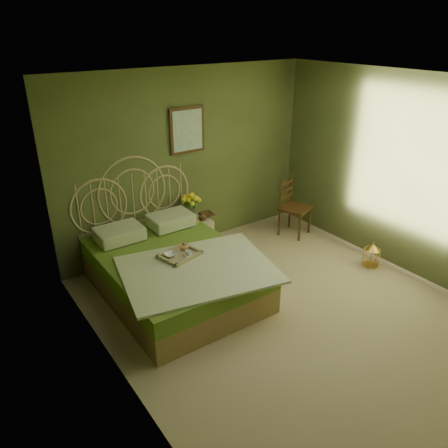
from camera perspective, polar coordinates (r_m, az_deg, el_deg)
floor at (r=5.31m, az=8.49°, el=-11.40°), size 4.50×4.50×0.00m
ceiling at (r=4.33m, az=10.73°, el=17.62°), size 4.50×4.50×0.00m
wall_back at (r=6.36m, az=-4.76°, el=8.19°), size 4.00×0.00×4.00m
wall_left at (r=3.68m, az=-13.76°, el=-5.49°), size 0.00×4.50×4.50m
wall_right at (r=6.16m, az=23.12°, el=5.71°), size 0.00×4.50×4.50m
wall_art at (r=6.22m, az=-4.83°, el=12.10°), size 0.54×0.04×0.64m
bed at (r=5.52m, az=-6.82°, el=-5.70°), size 1.92×2.42×1.50m
nightstand at (r=6.45m, az=-4.08°, el=-0.66°), size 0.46×0.47×0.93m
chair at (r=7.00m, az=8.91°, el=2.82°), size 0.53×0.53×0.94m
birdcage at (r=6.44m, az=18.72°, el=-3.85°), size 0.22×0.22×0.34m
book_lower at (r=6.46m, az=-2.83°, el=1.07°), size 0.20×0.24×0.02m
book_upper at (r=6.46m, az=-2.83°, el=1.23°), size 0.19×0.24×0.02m
cereal_bowl at (r=5.26m, az=-7.03°, el=-4.00°), size 0.15×0.15×0.04m
coffee_cup at (r=5.24m, az=-4.73°, el=-3.79°), size 0.08×0.08×0.07m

